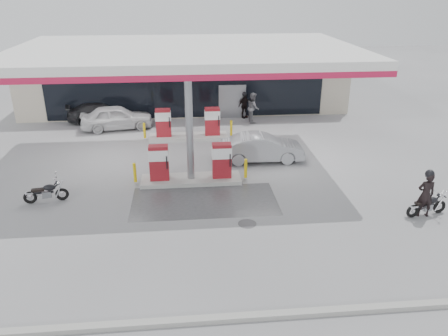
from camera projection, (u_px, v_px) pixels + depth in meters
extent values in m
plane|color=gray|center=(192.00, 202.00, 18.07)|extent=(90.00, 90.00, 0.00)
cube|color=#4C4C4F|center=(205.00, 201.00, 18.11)|extent=(6.00, 3.00, 0.00)
cylinder|color=#38383A|center=(247.00, 224.00, 16.41)|extent=(0.70, 0.70, 0.01)
cube|color=gray|center=(200.00, 320.00, 11.63)|extent=(28.00, 0.25, 0.15)
cube|color=#B0A694|center=(185.00, 76.00, 31.92)|extent=(22.00, 8.00, 4.00)
cube|color=black|center=(187.00, 98.00, 28.47)|extent=(18.00, 0.10, 2.60)
cube|color=#B3163B|center=(185.00, 66.00, 27.58)|extent=(22.00, 0.25, 1.00)
cube|color=navy|center=(294.00, 64.00, 28.15)|extent=(3.50, 0.12, 0.80)
cube|color=gray|center=(232.00, 101.00, 28.82)|extent=(1.80, 0.14, 2.20)
cube|color=silver|center=(186.00, 53.00, 20.56)|extent=(16.00, 10.00, 0.60)
cube|color=#B3163B|center=(189.00, 78.00, 16.10)|extent=(16.00, 0.12, 0.24)
cube|color=#B3163B|center=(185.00, 43.00, 25.16)|extent=(16.00, 0.12, 0.24)
cylinder|color=gray|center=(189.00, 127.00, 18.88)|extent=(0.32, 0.32, 5.00)
cylinder|color=gray|center=(187.00, 94.00, 24.37)|extent=(0.32, 0.32, 5.00)
cube|color=#9E9E99|center=(191.00, 180.00, 19.86)|extent=(4.50, 1.30, 0.18)
cube|color=maroon|center=(159.00, 163.00, 19.39)|extent=(0.85, 0.48, 1.60)
cube|color=maroon|center=(222.00, 160.00, 19.64)|extent=(0.85, 0.48, 1.60)
cube|color=silver|center=(159.00, 154.00, 19.23)|extent=(0.88, 0.52, 0.50)
cube|color=silver|center=(222.00, 152.00, 19.48)|extent=(0.88, 0.52, 0.50)
cylinder|color=gold|center=(135.00, 173.00, 19.47)|extent=(0.14, 0.14, 0.90)
cylinder|color=gold|center=(246.00, 168.00, 19.90)|extent=(0.14, 0.14, 0.90)
cube|color=#9E9E99|center=(188.00, 137.00, 25.35)|extent=(4.50, 1.30, 0.18)
cube|color=maroon|center=(163.00, 123.00, 24.88)|extent=(0.85, 0.48, 1.60)
cube|color=maroon|center=(212.00, 121.00, 25.13)|extent=(0.85, 0.48, 1.60)
cube|color=silver|center=(163.00, 116.00, 24.72)|extent=(0.88, 0.52, 0.50)
cube|color=silver|center=(212.00, 115.00, 24.97)|extent=(0.88, 0.52, 0.50)
cylinder|color=gold|center=(144.00, 131.00, 24.96)|extent=(0.14, 0.14, 0.90)
cylinder|color=gold|center=(231.00, 128.00, 25.40)|extent=(0.14, 0.14, 0.90)
torus|color=black|center=(439.00, 207.00, 17.08)|extent=(0.55, 0.23, 0.54)
torus|color=black|center=(413.00, 211.00, 16.76)|extent=(0.55, 0.23, 0.54)
cube|color=gray|center=(427.00, 207.00, 16.90)|extent=(0.39, 0.28, 0.27)
cube|color=black|center=(425.00, 206.00, 16.83)|extent=(0.81, 0.24, 0.07)
ellipsoid|color=black|center=(431.00, 200.00, 16.82)|extent=(0.55, 0.38, 0.25)
cube|color=black|center=(421.00, 203.00, 16.73)|extent=(0.53, 0.31, 0.09)
cylinder|color=silver|center=(439.00, 193.00, 16.79)|extent=(0.16, 0.68, 0.03)
sphere|color=silver|center=(440.00, 195.00, 16.86)|extent=(0.16, 0.16, 0.16)
cylinder|color=silver|center=(415.00, 209.00, 16.93)|extent=(0.81, 0.23, 0.07)
imported|color=black|center=(426.00, 195.00, 16.63)|extent=(0.70, 0.49, 1.82)
torus|color=black|center=(62.00, 194.00, 18.10)|extent=(0.55, 0.21, 0.54)
torus|color=black|center=(30.00, 198.00, 17.81)|extent=(0.55, 0.21, 0.54)
cube|color=gray|center=(47.00, 194.00, 17.93)|extent=(0.39, 0.27, 0.27)
cube|color=black|center=(43.00, 193.00, 17.87)|extent=(0.81, 0.22, 0.07)
ellipsoid|color=black|center=(49.00, 188.00, 17.85)|extent=(0.54, 0.36, 0.25)
cube|color=black|center=(38.00, 190.00, 17.77)|extent=(0.52, 0.29, 0.09)
cylinder|color=silver|center=(55.00, 181.00, 17.81)|extent=(0.14, 0.68, 0.03)
sphere|color=silver|center=(58.00, 183.00, 17.87)|extent=(0.16, 0.16, 0.16)
cylinder|color=silver|center=(36.00, 196.00, 17.98)|extent=(0.81, 0.20, 0.07)
imported|color=silver|center=(117.00, 117.00, 26.73)|extent=(4.54, 2.40, 1.47)
imported|color=slate|center=(253.00, 108.00, 27.94)|extent=(0.73, 0.93, 1.92)
imported|color=#9B9DA3|center=(262.00, 148.00, 21.96)|extent=(4.20, 1.54, 1.38)
imported|color=black|center=(101.00, 112.00, 28.32)|extent=(4.50, 2.59, 1.23)
imported|color=black|center=(244.00, 106.00, 28.87)|extent=(1.03, 0.88, 1.66)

